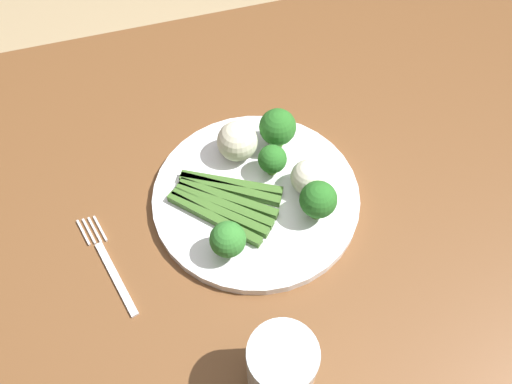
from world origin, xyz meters
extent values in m
cube|color=tan|center=(0.00, 0.00, -0.01)|extent=(6.00, 6.00, 0.02)
cube|color=brown|center=(0.00, 0.00, 0.72)|extent=(1.14, 0.82, 0.04)
cylinder|color=brown|center=(-0.51, 0.35, 0.35)|extent=(0.07, 0.07, 0.70)
cylinder|color=brown|center=(0.51, 0.35, 0.35)|extent=(0.07, 0.07, 0.70)
cylinder|color=white|center=(-0.04, -0.01, 0.75)|extent=(0.29, 0.29, 0.01)
cube|color=#3D6626|center=(-0.11, -0.04, 0.76)|extent=(0.11, 0.12, 0.01)
cube|color=#3D6626|center=(-0.10, -0.03, 0.76)|extent=(0.12, 0.11, 0.01)
cube|color=#3D6626|center=(-0.09, -0.02, 0.76)|extent=(0.12, 0.11, 0.01)
cube|color=#3D6626|center=(-0.08, -0.01, 0.76)|extent=(0.12, 0.10, 0.01)
cube|color=#3D6626|center=(-0.08, 0.00, 0.76)|extent=(0.13, 0.09, 0.01)
cube|color=#3D6626|center=(-0.07, 0.01, 0.76)|extent=(0.14, 0.08, 0.01)
cylinder|color=#568E33|center=(0.03, -0.07, 0.77)|extent=(0.02, 0.02, 0.02)
sphere|color=#286B23|center=(0.03, -0.07, 0.79)|extent=(0.05, 0.05, 0.05)
cylinder|color=#568E33|center=(0.01, 0.06, 0.77)|extent=(0.02, 0.02, 0.02)
sphere|color=#286B23|center=(0.01, 0.06, 0.80)|extent=(0.05, 0.05, 0.05)
cylinder|color=#568E33|center=(-0.01, 0.02, 0.76)|extent=(0.01, 0.01, 0.01)
sphere|color=#286B23|center=(-0.01, 0.02, 0.79)|extent=(0.04, 0.04, 0.04)
cylinder|color=#609E3D|center=(-0.10, -0.09, 0.77)|extent=(0.02, 0.02, 0.02)
sphere|color=#337A2D|center=(-0.10, -0.09, 0.79)|extent=(0.05, 0.05, 0.05)
sphere|color=silver|center=(0.03, -0.02, 0.78)|extent=(0.05, 0.05, 0.05)
sphere|color=beige|center=(-0.05, 0.06, 0.79)|extent=(0.06, 0.06, 0.06)
cube|color=silver|center=(-0.25, -0.08, 0.74)|extent=(0.04, 0.12, 0.00)
cube|color=silver|center=(-0.26, 0.00, 0.74)|extent=(0.01, 0.04, 0.00)
cube|color=silver|center=(-0.27, 0.00, 0.74)|extent=(0.01, 0.04, 0.00)
cube|color=silver|center=(-0.28, 0.00, 0.74)|extent=(0.01, 0.04, 0.00)
cube|color=silver|center=(-0.29, 0.00, 0.74)|extent=(0.01, 0.04, 0.00)
cylinder|color=silver|center=(-0.09, -0.26, 0.79)|extent=(0.08, 0.08, 0.10)
camera|label=1|loc=(-0.16, -0.41, 1.39)|focal=37.53mm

